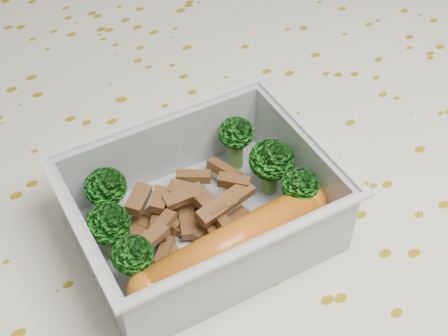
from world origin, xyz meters
TOP-DOWN VIEW (x-y plane):
  - dining_table at (0.00, 0.00)m, footprint 1.40×0.90m
  - tablecloth at (0.00, 0.00)m, footprint 1.46×0.96m
  - lunch_container at (-0.02, -0.03)m, footprint 0.18×0.15m
  - broccoli_florets at (-0.02, -0.02)m, footprint 0.15×0.10m
  - meat_pile at (-0.03, -0.02)m, footprint 0.10×0.07m
  - sausage at (-0.02, -0.07)m, footprint 0.15×0.03m

SIDE VIEW (x-z plane):
  - dining_table at x=0.00m, z-range 0.29..1.04m
  - tablecloth at x=0.00m, z-range 0.62..0.81m
  - meat_pile at x=-0.03m, z-range 0.76..0.79m
  - lunch_container at x=-0.02m, z-range 0.75..0.81m
  - sausage at x=-0.02m, z-range 0.77..0.79m
  - broccoli_florets at x=-0.02m, z-range 0.77..0.81m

